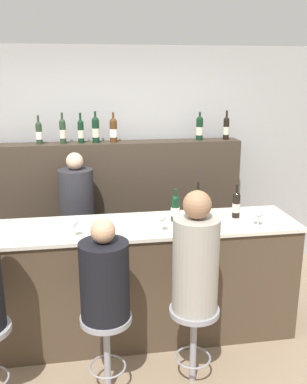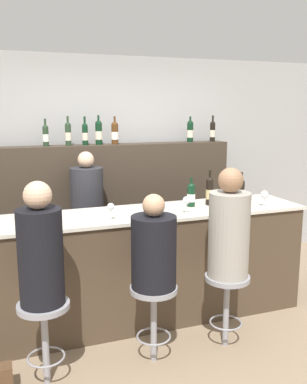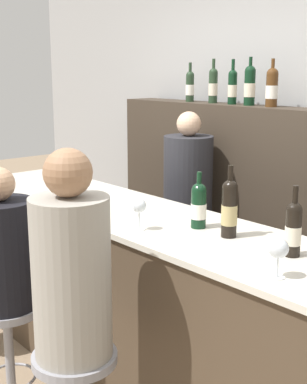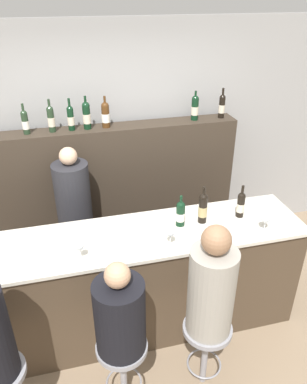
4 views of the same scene
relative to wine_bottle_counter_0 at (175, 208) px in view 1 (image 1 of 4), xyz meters
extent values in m
plane|color=#8C755B|center=(-0.44, -0.37, -1.17)|extent=(16.00, 16.00, 0.00)
cube|color=#9E9E9E|center=(-0.44, 1.38, 0.13)|extent=(6.40, 0.05, 2.60)
cube|color=#473828|center=(-0.44, -0.05, -0.66)|extent=(2.95, 0.64, 1.02)
cube|color=beige|center=(-0.44, -0.05, -0.13)|extent=(2.99, 0.68, 0.03)
cube|color=#382D23|center=(-0.44, 1.15, -0.38)|extent=(2.80, 0.28, 1.58)
cylinder|color=black|center=(0.00, 0.00, -0.02)|extent=(0.08, 0.08, 0.19)
cylinder|color=white|center=(0.00, 0.00, -0.03)|extent=(0.08, 0.08, 0.08)
sphere|color=black|center=(0.00, 0.00, 0.07)|extent=(0.08, 0.08, 0.08)
cylinder|color=black|center=(0.00, 0.00, 0.13)|extent=(0.02, 0.02, 0.08)
cylinder|color=black|center=(0.20, 0.00, 0.00)|extent=(0.07, 0.07, 0.24)
cylinder|color=tan|center=(0.20, 0.00, -0.01)|extent=(0.08, 0.08, 0.10)
sphere|color=black|center=(0.20, 0.00, 0.12)|extent=(0.07, 0.07, 0.07)
cylinder|color=black|center=(0.20, 0.00, 0.18)|extent=(0.02, 0.02, 0.09)
cylinder|color=black|center=(0.56, 0.00, -0.02)|extent=(0.07, 0.07, 0.20)
cylinder|color=beige|center=(0.56, 0.00, -0.03)|extent=(0.07, 0.07, 0.08)
sphere|color=black|center=(0.56, 0.00, 0.09)|extent=(0.07, 0.07, 0.07)
cylinder|color=black|center=(0.56, 0.00, 0.14)|extent=(0.02, 0.02, 0.09)
cylinder|color=#233823|center=(-1.22, 1.15, 0.51)|extent=(0.06, 0.06, 0.20)
cylinder|color=white|center=(-1.22, 1.15, 0.50)|extent=(0.07, 0.07, 0.08)
sphere|color=#233823|center=(-1.22, 1.15, 0.61)|extent=(0.06, 0.06, 0.06)
cylinder|color=#233823|center=(-1.22, 1.15, 0.67)|extent=(0.02, 0.02, 0.09)
cylinder|color=#233823|center=(-0.98, 1.15, 0.52)|extent=(0.07, 0.07, 0.22)
cylinder|color=beige|center=(-0.98, 1.15, 0.51)|extent=(0.07, 0.07, 0.09)
sphere|color=#233823|center=(-0.98, 1.15, 0.63)|extent=(0.07, 0.07, 0.07)
cylinder|color=#233823|center=(-0.98, 1.15, 0.69)|extent=(0.02, 0.02, 0.09)
cylinder|color=black|center=(-0.79, 1.15, 0.52)|extent=(0.06, 0.06, 0.21)
cylinder|color=beige|center=(-0.79, 1.15, 0.51)|extent=(0.07, 0.07, 0.09)
sphere|color=black|center=(-0.79, 1.15, 0.62)|extent=(0.06, 0.06, 0.06)
cylinder|color=black|center=(-0.79, 1.15, 0.68)|extent=(0.02, 0.02, 0.09)
cylinder|color=black|center=(-0.63, 1.15, 0.53)|extent=(0.08, 0.08, 0.24)
cylinder|color=beige|center=(-0.63, 1.15, 0.52)|extent=(0.08, 0.08, 0.09)
sphere|color=black|center=(-0.63, 1.15, 0.65)|extent=(0.08, 0.08, 0.08)
cylinder|color=black|center=(-0.63, 1.15, 0.70)|extent=(0.02, 0.02, 0.08)
cylinder|color=#4C2D14|center=(-0.44, 1.15, 0.52)|extent=(0.08, 0.08, 0.22)
cylinder|color=white|center=(-0.44, 1.15, 0.51)|extent=(0.08, 0.08, 0.09)
sphere|color=#4C2D14|center=(-0.44, 1.15, 0.63)|extent=(0.08, 0.08, 0.08)
cylinder|color=#4C2D14|center=(-0.44, 1.15, 0.69)|extent=(0.02, 0.02, 0.08)
cylinder|color=black|center=(0.52, 1.15, 0.52)|extent=(0.08, 0.08, 0.23)
cylinder|color=beige|center=(0.52, 1.15, 0.51)|extent=(0.08, 0.08, 0.09)
sphere|color=black|center=(0.52, 1.15, 0.64)|extent=(0.08, 0.08, 0.08)
cylinder|color=black|center=(0.52, 1.15, 0.69)|extent=(0.02, 0.02, 0.07)
cylinder|color=black|center=(0.83, 1.15, 0.52)|extent=(0.07, 0.07, 0.22)
cylinder|color=beige|center=(0.83, 1.15, 0.51)|extent=(0.07, 0.07, 0.09)
sphere|color=black|center=(0.83, 1.15, 0.63)|extent=(0.07, 0.07, 0.07)
cylinder|color=black|center=(0.83, 1.15, 0.69)|extent=(0.02, 0.02, 0.09)
cylinder|color=silver|center=(-0.87, -0.25, -0.12)|extent=(0.07, 0.07, 0.00)
cylinder|color=silver|center=(-0.87, -0.25, -0.07)|extent=(0.01, 0.01, 0.09)
sphere|color=silver|center=(-0.87, -0.25, 0.00)|extent=(0.06, 0.06, 0.06)
cylinder|color=silver|center=(-0.16, -0.25, -0.12)|extent=(0.06, 0.06, 0.00)
cylinder|color=silver|center=(-0.16, -0.25, -0.07)|extent=(0.01, 0.01, 0.09)
sphere|color=silver|center=(-0.16, -0.25, 0.01)|extent=(0.07, 0.07, 0.07)
cylinder|color=silver|center=(0.66, -0.25, -0.12)|extent=(0.06, 0.06, 0.00)
cylinder|color=silver|center=(0.66, -0.25, -0.07)|extent=(0.01, 0.01, 0.08)
sphere|color=silver|center=(0.66, -0.25, 0.00)|extent=(0.08, 0.08, 0.08)
cylinder|color=gray|center=(-0.66, -0.75, -0.88)|extent=(0.05, 0.05, 0.59)
torus|color=gray|center=(-0.66, -0.75, -0.96)|extent=(0.28, 0.28, 0.02)
cylinder|color=gray|center=(-0.66, -0.75, -0.56)|extent=(0.37, 0.37, 0.04)
cylinder|color=black|center=(-0.66, -0.75, -0.26)|extent=(0.35, 0.35, 0.56)
sphere|color=tan|center=(-0.66, -0.75, 0.11)|extent=(0.17, 0.17, 0.17)
cylinder|color=gray|center=(-0.01, -0.75, -0.88)|extent=(0.05, 0.05, 0.59)
torus|color=gray|center=(-0.01, -0.75, -0.96)|extent=(0.28, 0.28, 0.02)
cylinder|color=gray|center=(-0.01, -0.75, -0.56)|extent=(0.37, 0.37, 0.04)
cylinder|color=gray|center=(-0.01, -0.75, -0.19)|extent=(0.33, 0.33, 0.70)
sphere|color=#936B4C|center=(-0.01, -0.75, 0.26)|extent=(0.20, 0.20, 0.20)
cylinder|color=#28282D|center=(-0.86, 0.78, -0.48)|extent=(0.35, 0.35, 1.37)
sphere|color=#D8AD8C|center=(-0.86, 0.78, 0.29)|extent=(0.17, 0.17, 0.17)
camera|label=1|loc=(-0.76, -3.47, 1.13)|focal=40.00mm
camera|label=2|loc=(-1.74, -3.67, 0.82)|focal=40.00mm
camera|label=3|loc=(1.79, -1.87, 0.67)|focal=50.00mm
camera|label=4|loc=(-0.89, -2.53, 1.70)|focal=35.00mm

